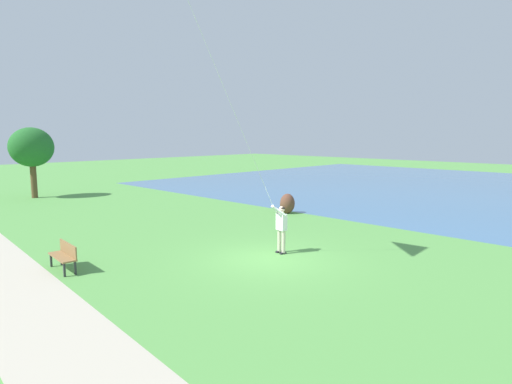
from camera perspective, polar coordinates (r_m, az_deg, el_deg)
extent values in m
plane|color=#569947|center=(14.99, 1.94, -8.98)|extent=(120.00, 120.00, 0.00)
cube|color=teal|center=(39.05, 23.69, 0.68)|extent=(36.00, 44.00, 0.01)
cube|color=#B7AD99|center=(12.90, -28.61, -12.69)|extent=(4.70, 32.09, 0.02)
cube|color=#232328|center=(15.67, 3.62, -8.14)|extent=(0.25, 0.15, 0.06)
cylinder|color=beige|center=(15.57, 3.69, -6.64)|extent=(0.14, 0.14, 0.82)
cube|color=#232328|center=(15.84, 3.06, -7.96)|extent=(0.25, 0.15, 0.06)
cylinder|color=beige|center=(15.75, 3.13, -6.47)|extent=(0.14, 0.14, 0.82)
cube|color=white|center=(15.50, 3.43, -4.01)|extent=(0.28, 0.43, 0.60)
sphere|color=beige|center=(15.42, 3.44, -2.34)|extent=(0.22, 0.22, 0.22)
ellipsoid|color=black|center=(15.42, 3.48, -2.19)|extent=(0.26, 0.26, 0.13)
cylinder|color=white|center=(15.21, 3.01, -2.51)|extent=(0.49, 0.41, 0.43)
cylinder|color=white|center=(15.35, 2.60, -2.41)|extent=(0.55, 0.27, 0.43)
sphere|color=beige|center=(15.16, 2.34, -2.04)|extent=(0.10, 0.10, 0.10)
cylinder|color=silver|center=(13.87, -4.03, 13.13)|extent=(3.86, 0.63, 7.76)
cube|color=olive|center=(15.00, -24.44, -7.88)|extent=(0.55, 1.53, 0.05)
cube|color=olive|center=(14.99, -23.79, -6.96)|extent=(0.15, 1.50, 0.40)
cube|color=#2D2D33|center=(14.40, -24.21, -9.43)|extent=(0.06, 0.06, 0.45)
cube|color=#2D2D33|center=(14.49, -22.99, -9.26)|extent=(0.06, 0.06, 0.45)
cube|color=#2D2D33|center=(15.64, -25.68, -8.19)|extent=(0.06, 0.06, 0.45)
cube|color=#2D2D33|center=(15.72, -24.55, -8.04)|extent=(0.06, 0.06, 0.45)
cylinder|color=brown|center=(32.92, -27.55, 1.50)|extent=(0.40, 0.40, 2.54)
ellipsoid|color=#236628|center=(32.79, -27.78, 5.33)|extent=(2.88, 2.43, 2.66)
ellipsoid|color=brown|center=(23.52, 4.21, -1.54)|extent=(0.84, 0.79, 1.09)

